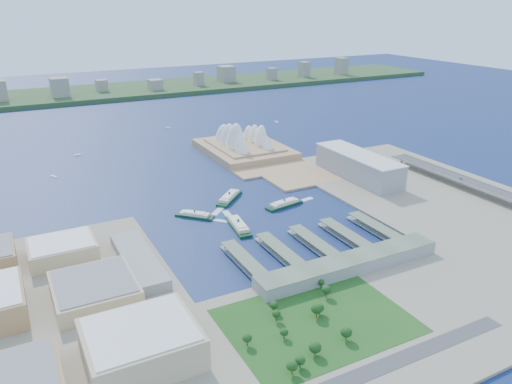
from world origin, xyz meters
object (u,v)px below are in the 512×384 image
opera_house (244,135)px  ferry_a (195,214)px  ferry_c (238,224)px  ferry_d (284,203)px  toaster_building (358,166)px  ferry_b (229,196)px  car_c (461,179)px

opera_house → ferry_a: size_ratio=3.71×
ferry_c → ferry_d: bearing=-150.9°
toaster_building → ferry_b: bearing=176.4°
ferry_b → car_c: 326.01m
toaster_building → ferry_d: 156.96m
ferry_c → car_c: (333.30, -27.83, 9.93)m
opera_house → ferry_a: (-176.27, -219.99, -27.42)m
ferry_d → car_c: 259.03m
car_c → toaster_building: bearing=-45.0°
ferry_a → ferry_c: size_ratio=0.82×
ferry_c → car_c: car_c is taller
car_c → opera_house: bearing=-57.6°
opera_house → ferry_c: opera_house is taller
ferry_b → car_c: (305.34, -113.78, 10.04)m
ferry_b → car_c: bearing=25.5°
ferry_a → car_c: 376.25m
toaster_building → ferry_c: toaster_building is taller
opera_house → ferry_b: 220.90m
opera_house → ferry_a: bearing=-128.7°
opera_house → ferry_c: size_ratio=3.03×
toaster_building → ferry_c: (-232.30, -73.10, -14.88)m
ferry_a → ferry_d: ferry_d is taller
toaster_building → ferry_d: (-150.76, -40.88, -15.43)m
ferry_b → toaster_building: bearing=42.4°
opera_house → toaster_building: bearing=-65.8°
toaster_building → ferry_c: bearing=-162.5°
toaster_building → ferry_b: toaster_building is taller
opera_house → ferry_a: 283.23m
ferry_a → ferry_d: 117.39m
toaster_building → ferry_b: 205.29m
ferry_b → ferry_d: 75.89m
toaster_building → car_c: 142.87m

